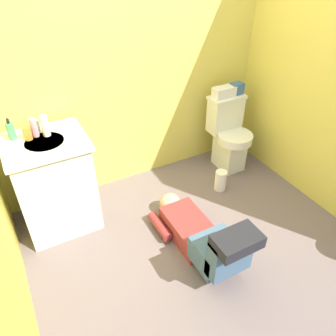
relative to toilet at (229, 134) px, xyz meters
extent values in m
cube|color=#695B5C|center=(-0.88, -0.77, -0.39)|extent=(3.01, 3.11, 0.04)
cube|color=#DBC952|center=(-0.88, 0.33, 0.83)|extent=(2.67, 0.08, 2.40)
cube|color=silver|center=(0.00, -0.04, -0.18)|extent=(0.22, 0.30, 0.38)
cylinder|color=silver|center=(0.00, -0.10, 0.01)|extent=(0.35, 0.35, 0.08)
cube|color=silver|center=(0.00, 0.09, 0.18)|extent=(0.34, 0.17, 0.34)
cube|color=silver|center=(0.00, 0.09, 0.37)|extent=(0.36, 0.19, 0.03)
cube|color=silver|center=(-1.75, -0.04, 0.02)|extent=(0.56, 0.48, 0.78)
cube|color=silver|center=(-1.75, -0.04, 0.43)|extent=(0.60, 0.52, 0.04)
cylinder|color=silver|center=(-1.75, -0.06, 0.43)|extent=(0.28, 0.28, 0.05)
cylinder|color=silver|center=(-1.75, 0.10, 0.50)|extent=(0.02, 0.02, 0.10)
cube|color=maroon|center=(-0.88, -0.70, -0.28)|extent=(0.29, 0.52, 0.17)
sphere|color=tan|center=(-0.88, -0.37, -0.27)|extent=(0.19, 0.19, 0.19)
cube|color=#405A75|center=(-0.88, -1.06, -0.19)|extent=(0.31, 0.28, 0.20)
cube|color=#405A75|center=(-0.88, -1.20, -0.07)|extent=(0.31, 0.12, 0.32)
cube|color=black|center=(-0.88, -1.25, 0.11)|extent=(0.31, 0.19, 0.09)
cylinder|color=maroon|center=(-1.07, -0.54, -0.31)|extent=(0.08, 0.30, 0.08)
cube|color=silver|center=(-0.05, 0.09, 0.43)|extent=(0.22, 0.11, 0.10)
cube|color=#33598C|center=(0.10, 0.09, 0.44)|extent=(0.12, 0.09, 0.11)
cylinder|color=#479A64|center=(-1.94, 0.08, 0.52)|extent=(0.06, 0.06, 0.13)
cylinder|color=black|center=(-1.94, 0.08, 0.60)|extent=(0.02, 0.02, 0.04)
cylinder|color=gold|center=(-1.84, 0.02, 0.50)|extent=(0.06, 0.06, 0.10)
cylinder|color=#D2929C|center=(-1.78, 0.05, 0.52)|extent=(0.05, 0.05, 0.14)
cylinder|color=white|center=(-1.71, 0.02, 0.53)|extent=(0.06, 0.06, 0.16)
cylinder|color=white|center=(-0.30, -0.32, -0.26)|extent=(0.11, 0.11, 0.21)
camera|label=1|loc=(-1.93, -2.28, 1.69)|focal=35.32mm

